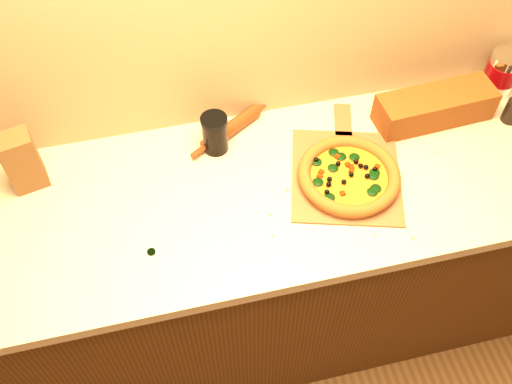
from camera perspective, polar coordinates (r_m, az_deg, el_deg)
name	(u,v)px	position (r m, az deg, el deg)	size (l,w,h in m)	color
cabinet	(256,267)	(2.13, 0.02, -7.56)	(2.80, 0.65, 0.86)	#42230E
countertop	(256,194)	(1.75, 0.02, -0.24)	(2.84, 0.68, 0.04)	#C5B499
pizza_peel	(346,172)	(1.79, 8.95, 1.99)	(0.42, 0.53, 0.01)	brown
pizza	(349,176)	(1.76, 9.27, 1.62)	(0.31, 0.31, 0.04)	#BD6D2F
bottle_cap	(151,252)	(1.63, -10.43, -5.91)	(0.02, 0.02, 0.01)	black
rolling_pin	(231,128)	(1.87, -2.53, 6.37)	(0.29, 0.20, 0.05)	#5C270F
coffee_canister	(502,72)	(2.15, 23.38, 10.94)	(0.11, 0.11, 0.15)	silver
bread_bag	(435,107)	(1.98, 17.44, 8.12)	(0.39, 0.13, 0.11)	brown
paper_bag	(22,161)	(1.81, -22.36, 2.87)	(0.10, 0.08, 0.20)	brown
dark_jar	(215,133)	(1.80, -4.13, 5.86)	(0.08, 0.08, 0.13)	black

